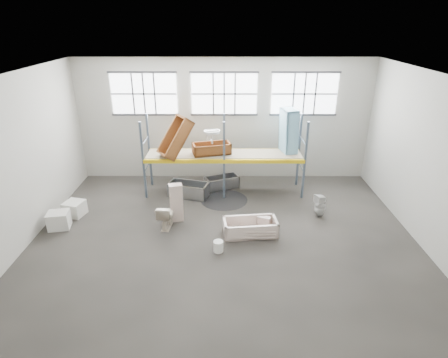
{
  "coord_description": "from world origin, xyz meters",
  "views": [
    {
      "loc": [
        0.02,
        -9.84,
        6.4
      ],
      "look_at": [
        0.0,
        1.5,
        1.4
      ],
      "focal_mm": 29.51,
      "sensor_mm": 36.0,
      "label": 1
    }
  ],
  "objects_px": {
    "bathtub_beige": "(250,227)",
    "rust_tub_flat": "(212,148)",
    "carton_near": "(59,220)",
    "blue_tub_upright": "(289,132)",
    "steel_tub_left": "(189,190)",
    "bucket": "(218,246)",
    "cistern_tall": "(176,203)",
    "toilet_beige": "(166,216)",
    "toilet_white": "(320,205)",
    "steel_tub_right": "(222,182)"
  },
  "relations": [
    {
      "from": "blue_tub_upright",
      "to": "bucket",
      "type": "height_order",
      "value": "blue_tub_upright"
    },
    {
      "from": "toilet_white",
      "to": "blue_tub_upright",
      "type": "distance_m",
      "value": 3.13
    },
    {
      "from": "steel_tub_right",
      "to": "rust_tub_flat",
      "type": "xyz_separation_m",
      "value": [
        -0.38,
        -0.36,
        1.58
      ]
    },
    {
      "from": "toilet_white",
      "to": "rust_tub_flat",
      "type": "xyz_separation_m",
      "value": [
        -3.81,
        1.97,
        1.41
      ]
    },
    {
      "from": "cistern_tall",
      "to": "steel_tub_left",
      "type": "relative_size",
      "value": 0.89
    },
    {
      "from": "carton_near",
      "to": "blue_tub_upright",
      "type": "bearing_deg",
      "value": 21.21
    },
    {
      "from": "carton_near",
      "to": "cistern_tall",
      "type": "bearing_deg",
      "value": 7.52
    },
    {
      "from": "bucket",
      "to": "steel_tub_right",
      "type": "bearing_deg",
      "value": 89.12
    },
    {
      "from": "bathtub_beige",
      "to": "rust_tub_flat",
      "type": "distance_m",
      "value": 3.77
    },
    {
      "from": "rust_tub_flat",
      "to": "blue_tub_upright",
      "type": "height_order",
      "value": "blue_tub_upright"
    },
    {
      "from": "bathtub_beige",
      "to": "rust_tub_flat",
      "type": "xyz_separation_m",
      "value": [
        -1.31,
        3.16,
        1.57
      ]
    },
    {
      "from": "cistern_tall",
      "to": "toilet_white",
      "type": "bearing_deg",
      "value": -8.74
    },
    {
      "from": "toilet_beige",
      "to": "bucket",
      "type": "bearing_deg",
      "value": 148.3
    },
    {
      "from": "rust_tub_flat",
      "to": "carton_near",
      "type": "bearing_deg",
      "value": -150.77
    },
    {
      "from": "toilet_beige",
      "to": "carton_near",
      "type": "height_order",
      "value": "toilet_beige"
    },
    {
      "from": "toilet_white",
      "to": "steel_tub_left",
      "type": "distance_m",
      "value": 4.96
    },
    {
      "from": "steel_tub_right",
      "to": "blue_tub_upright",
      "type": "height_order",
      "value": "blue_tub_upright"
    },
    {
      "from": "bathtub_beige",
      "to": "bucket",
      "type": "bearing_deg",
      "value": -142.34
    },
    {
      "from": "cistern_tall",
      "to": "carton_near",
      "type": "distance_m",
      "value": 3.88
    },
    {
      "from": "steel_tub_right",
      "to": "bathtub_beige",
      "type": "bearing_deg",
      "value": -75.15
    },
    {
      "from": "bucket",
      "to": "bathtub_beige",
      "type": "bearing_deg",
      "value": 43.67
    },
    {
      "from": "cistern_tall",
      "to": "toilet_beige",
      "type": "bearing_deg",
      "value": -135.78
    },
    {
      "from": "bathtub_beige",
      "to": "blue_tub_upright",
      "type": "bearing_deg",
      "value": 58.72
    },
    {
      "from": "toilet_white",
      "to": "steel_tub_right",
      "type": "bearing_deg",
      "value": -146.17
    },
    {
      "from": "steel_tub_left",
      "to": "blue_tub_upright",
      "type": "height_order",
      "value": "blue_tub_upright"
    },
    {
      "from": "bathtub_beige",
      "to": "toilet_white",
      "type": "distance_m",
      "value": 2.78
    },
    {
      "from": "rust_tub_flat",
      "to": "carton_near",
      "type": "height_order",
      "value": "rust_tub_flat"
    },
    {
      "from": "steel_tub_right",
      "to": "bucket",
      "type": "bearing_deg",
      "value": -90.88
    },
    {
      "from": "toilet_white",
      "to": "rust_tub_flat",
      "type": "bearing_deg",
      "value": -139.3
    },
    {
      "from": "bathtub_beige",
      "to": "toilet_beige",
      "type": "bearing_deg",
      "value": 164.84
    },
    {
      "from": "bathtub_beige",
      "to": "steel_tub_right",
      "type": "height_order",
      "value": "bathtub_beige"
    },
    {
      "from": "steel_tub_left",
      "to": "cistern_tall",
      "type": "bearing_deg",
      "value": -97.13
    },
    {
      "from": "blue_tub_upright",
      "to": "bucket",
      "type": "xyz_separation_m",
      "value": [
        -2.63,
        -4.41,
        -2.22
      ]
    },
    {
      "from": "toilet_white",
      "to": "rust_tub_flat",
      "type": "distance_m",
      "value": 4.52
    },
    {
      "from": "toilet_white",
      "to": "bucket",
      "type": "relative_size",
      "value": 2.37
    },
    {
      "from": "cistern_tall",
      "to": "rust_tub_flat",
      "type": "relative_size",
      "value": 0.94
    },
    {
      "from": "steel_tub_left",
      "to": "carton_near",
      "type": "distance_m",
      "value": 4.69
    },
    {
      "from": "toilet_beige",
      "to": "rust_tub_flat",
      "type": "relative_size",
      "value": 0.59
    },
    {
      "from": "rust_tub_flat",
      "to": "cistern_tall",
      "type": "bearing_deg",
      "value": -116.5
    },
    {
      "from": "toilet_beige",
      "to": "cistern_tall",
      "type": "height_order",
      "value": "cistern_tall"
    },
    {
      "from": "carton_near",
      "to": "rust_tub_flat",
      "type": "bearing_deg",
      "value": 29.23
    },
    {
      "from": "bathtub_beige",
      "to": "carton_near",
      "type": "bearing_deg",
      "value": 170.48
    },
    {
      "from": "carton_near",
      "to": "toilet_white",
      "type": "bearing_deg",
      "value": 5.26
    },
    {
      "from": "toilet_white",
      "to": "steel_tub_left",
      "type": "bearing_deg",
      "value": -130.16
    },
    {
      "from": "bucket",
      "to": "cistern_tall",
      "type": "bearing_deg",
      "value": 128.01
    },
    {
      "from": "toilet_beige",
      "to": "cistern_tall",
      "type": "distance_m",
      "value": 0.59
    },
    {
      "from": "toilet_beige",
      "to": "carton_near",
      "type": "relative_size",
      "value": 1.26
    },
    {
      "from": "toilet_white",
      "to": "blue_tub_upright",
      "type": "height_order",
      "value": "blue_tub_upright"
    },
    {
      "from": "cistern_tall",
      "to": "steel_tub_left",
      "type": "bearing_deg",
      "value": 70.63
    },
    {
      "from": "steel_tub_left",
      "to": "blue_tub_upright",
      "type": "distance_m",
      "value": 4.45
    }
  ]
}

